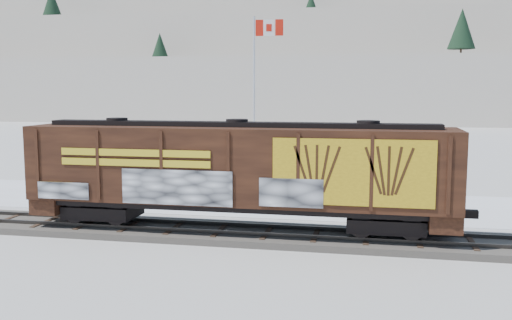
% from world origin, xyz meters
% --- Properties ---
extents(ground, '(500.00, 500.00, 0.00)m').
position_xyz_m(ground, '(0.00, 0.00, 0.00)').
color(ground, white).
rests_on(ground, ground).
extents(rail_track, '(50.00, 3.40, 0.43)m').
position_xyz_m(rail_track, '(0.00, 0.00, 0.15)').
color(rail_track, '#59544C').
rests_on(rail_track, ground).
extents(parking_strip, '(40.00, 8.00, 0.03)m').
position_xyz_m(parking_strip, '(0.00, 7.50, 0.01)').
color(parking_strip, white).
rests_on(parking_strip, ground).
extents(hillside, '(360.00, 110.00, 93.00)m').
position_xyz_m(hillside, '(-0.05, 139.79, 14.37)').
color(hillside, white).
rests_on(hillside, ground).
extents(hopper_railcar, '(17.54, 3.06, 4.38)m').
position_xyz_m(hopper_railcar, '(0.72, -0.01, 2.87)').
color(hopper_railcar, black).
rests_on(hopper_railcar, rail_track).
extents(flagpole, '(2.30, 0.90, 10.65)m').
position_xyz_m(flagpole, '(-1.13, 12.96, 3.88)').
color(flagpole, silver).
rests_on(flagpole, ground).
extents(car_silver, '(4.47, 2.41, 1.44)m').
position_xyz_m(car_silver, '(-0.93, 7.40, 0.75)').
color(car_silver, '#A4A6AB').
rests_on(car_silver, parking_strip).
extents(car_white, '(4.98, 3.37, 1.55)m').
position_xyz_m(car_white, '(-4.71, 6.74, 0.81)').
color(car_white, white).
rests_on(car_white, parking_strip).
extents(car_dark, '(4.32, 1.77, 1.25)m').
position_xyz_m(car_dark, '(6.77, 5.59, 0.66)').
color(car_dark, black).
rests_on(car_dark, parking_strip).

